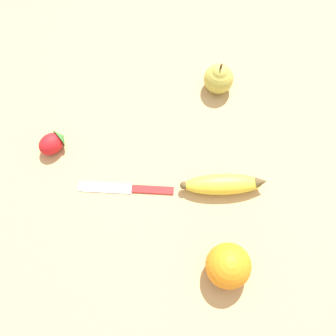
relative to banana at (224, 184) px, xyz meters
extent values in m
plane|color=tan|center=(0.08, 0.02, -0.02)|extent=(3.00, 3.00, 0.00)
ellipsoid|color=yellow|center=(0.00, 0.00, 0.00)|extent=(0.13, 0.16, 0.04)
cone|color=brown|center=(-0.04, -0.06, 0.01)|extent=(0.03, 0.04, 0.03)
sphere|color=brown|center=(0.04, 0.07, 0.00)|extent=(0.02, 0.02, 0.02)
sphere|color=orange|center=(-0.13, 0.10, 0.02)|extent=(0.08, 0.08, 0.08)
sphere|color=#B7AD47|center=(0.20, -0.14, 0.01)|extent=(0.07, 0.07, 0.07)
sphere|color=#B7AD47|center=(0.20, -0.14, 0.03)|extent=(0.04, 0.04, 0.04)
cylinder|color=#4C3319|center=(0.20, -0.14, 0.06)|extent=(0.01, 0.01, 0.02)
ellipsoid|color=red|center=(0.28, 0.24, 0.00)|extent=(0.05, 0.06, 0.04)
cone|color=#3D8438|center=(0.29, 0.22, 0.00)|extent=(0.04, 0.02, 0.04)
cube|color=silver|center=(0.14, 0.20, -0.02)|extent=(0.09, 0.10, 0.00)
cube|color=red|center=(0.08, 0.12, -0.02)|extent=(0.07, 0.08, 0.01)
camera|label=1|loc=(-0.16, 0.25, 0.75)|focal=42.00mm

